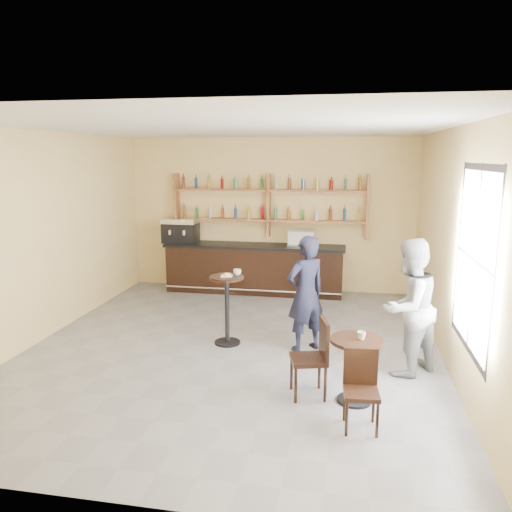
% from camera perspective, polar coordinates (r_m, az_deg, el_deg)
% --- Properties ---
extents(floor, '(7.00, 7.00, 0.00)m').
position_cam_1_polar(floor, '(7.59, -2.62, -10.43)').
color(floor, gray).
rests_on(floor, ground).
extents(ceiling, '(7.00, 7.00, 0.00)m').
position_cam_1_polar(ceiling, '(7.06, -2.86, 14.47)').
color(ceiling, white).
rests_on(ceiling, wall_back).
extents(wall_back, '(7.00, 0.00, 7.00)m').
position_cam_1_polar(wall_back, '(10.56, 1.58, 4.74)').
color(wall_back, '#F9D88D').
rests_on(wall_back, floor).
extents(wall_front, '(7.00, 0.00, 7.00)m').
position_cam_1_polar(wall_front, '(3.92, -14.47, -7.05)').
color(wall_front, '#F9D88D').
rests_on(wall_front, floor).
extents(wall_left, '(0.00, 7.00, 7.00)m').
position_cam_1_polar(wall_left, '(8.35, -23.22, 2.07)').
color(wall_left, '#F9D88D').
rests_on(wall_left, floor).
extents(wall_right, '(0.00, 7.00, 7.00)m').
position_cam_1_polar(wall_right, '(7.11, 21.54, 0.72)').
color(wall_right, '#F9D88D').
rests_on(wall_right, floor).
extents(window_pane, '(0.00, 2.00, 2.00)m').
position_cam_1_polar(window_pane, '(5.94, 23.72, -0.43)').
color(window_pane, white).
rests_on(window_pane, wall_right).
extents(window_frame, '(0.04, 1.70, 2.10)m').
position_cam_1_polar(window_frame, '(5.94, 23.66, -0.43)').
color(window_frame, black).
rests_on(window_frame, wall_right).
extents(shelf_unit, '(4.00, 0.26, 1.40)m').
position_cam_1_polar(shelf_unit, '(10.41, 1.47, 5.81)').
color(shelf_unit, brown).
rests_on(shelf_unit, wall_back).
extents(liquor_bottles, '(3.68, 0.10, 1.00)m').
position_cam_1_polar(liquor_bottles, '(10.39, 1.48, 6.74)').
color(liquor_bottles, '#8C5919').
rests_on(liquor_bottles, shelf_unit).
extents(bar_counter, '(3.74, 0.73, 1.01)m').
position_cam_1_polar(bar_counter, '(10.44, -0.18, -1.42)').
color(bar_counter, black).
rests_on(bar_counter, floor).
extents(espresso_machine, '(0.74, 0.49, 0.51)m').
position_cam_1_polar(espresso_machine, '(10.71, -8.61, 2.92)').
color(espresso_machine, black).
rests_on(espresso_machine, bar_counter).
extents(pastry_case, '(0.59, 0.50, 0.32)m').
position_cam_1_polar(pastry_case, '(10.19, 5.24, 2.03)').
color(pastry_case, silver).
rests_on(pastry_case, bar_counter).
extents(pedestal_table, '(0.59, 0.59, 1.06)m').
position_cam_1_polar(pedestal_table, '(7.59, -3.32, -6.19)').
color(pedestal_table, black).
rests_on(pedestal_table, floor).
extents(napkin, '(0.19, 0.19, 0.00)m').
position_cam_1_polar(napkin, '(7.45, -3.37, -2.29)').
color(napkin, white).
rests_on(napkin, pedestal_table).
extents(donut, '(0.13, 0.13, 0.04)m').
position_cam_1_polar(donut, '(7.43, -3.31, -2.15)').
color(donut, '#E89E55').
rests_on(donut, napkin).
extents(cup_pedestal, '(0.13, 0.13, 0.09)m').
position_cam_1_polar(cup_pedestal, '(7.50, -2.15, -1.84)').
color(cup_pedestal, white).
rests_on(cup_pedestal, pedestal_table).
extents(man_main, '(0.74, 0.71, 1.71)m').
position_cam_1_polar(man_main, '(7.28, 5.70, -4.32)').
color(man_main, black).
rests_on(man_main, floor).
extents(cafe_table, '(0.68, 0.68, 0.77)m').
position_cam_1_polar(cafe_table, '(6.01, 11.31, -12.71)').
color(cafe_table, black).
rests_on(cafe_table, floor).
extents(cup_cafe, '(0.10, 0.10, 0.09)m').
position_cam_1_polar(cup_cafe, '(5.85, 11.97, -8.89)').
color(cup_cafe, white).
rests_on(cup_cafe, cafe_table).
extents(chair_west, '(0.50, 0.50, 0.94)m').
position_cam_1_polar(chair_west, '(6.04, 6.00, -11.56)').
color(chair_west, black).
rests_on(chair_west, floor).
extents(chair_south, '(0.39, 0.39, 0.83)m').
position_cam_1_polar(chair_south, '(5.46, 11.94, -14.97)').
color(chair_south, black).
rests_on(chair_south, floor).
extents(patron_second, '(1.09, 1.10, 1.80)m').
position_cam_1_polar(patron_second, '(6.76, 17.03, -5.62)').
color(patron_second, '#95959A').
rests_on(patron_second, floor).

